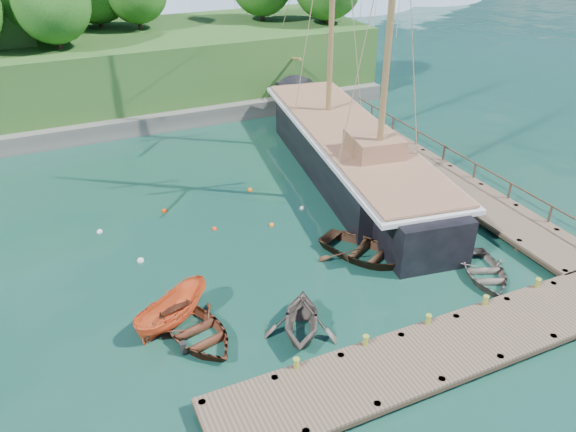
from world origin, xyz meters
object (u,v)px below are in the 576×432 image
at_px(rowboat_0, 198,338).
at_px(cabin_boat_white, 447,233).
at_px(rowboat_1, 301,334).
at_px(motorboat_orange, 174,323).
at_px(rowboat_2, 363,257).
at_px(rowboat_3, 484,277).
at_px(schooner, 349,156).

height_order(rowboat_0, cabin_boat_white, cabin_boat_white).
xyz_separation_m(rowboat_1, motorboat_orange, (-4.70, 2.87, 0.00)).
xyz_separation_m(rowboat_0, rowboat_2, (9.36, 2.29, 0.00)).
xyz_separation_m(rowboat_0, rowboat_1, (4.02, -1.53, 0.00)).
bearing_deg(rowboat_0, cabin_boat_white, -5.15).
bearing_deg(rowboat_3, schooner, 113.36).
height_order(rowboat_1, rowboat_2, rowboat_1).
xyz_separation_m(rowboat_1, rowboat_2, (5.34, 3.83, 0.00)).
bearing_deg(rowboat_1, rowboat_3, 27.78).
bearing_deg(rowboat_3, motorboat_orange, -168.59).
bearing_deg(motorboat_orange, cabin_boat_white, -116.01).
distance_m(rowboat_1, schooner, 16.00).
bearing_deg(schooner, rowboat_2, -106.79).
xyz_separation_m(rowboat_2, schooner, (4.26, 8.91, 1.23)).
bearing_deg(rowboat_1, cabin_boat_white, 48.09).
height_order(rowboat_1, motorboat_orange, rowboat_1).
xyz_separation_m(rowboat_0, cabin_boat_white, (14.73, 2.39, 0.00)).
bearing_deg(motorboat_orange, rowboat_2, -114.47).
xyz_separation_m(rowboat_3, motorboat_orange, (-14.43, 2.90, 0.00)).
bearing_deg(rowboat_0, schooner, 25.08).
distance_m(rowboat_2, motorboat_orange, 10.08).
height_order(motorboat_orange, schooner, schooner).
bearing_deg(rowboat_1, rowboat_0, -172.92).
bearing_deg(cabin_boat_white, rowboat_2, -161.54).
height_order(rowboat_0, rowboat_1, rowboat_1).
xyz_separation_m(rowboat_3, cabin_boat_white, (0.97, 3.95, 0.00)).
height_order(rowboat_3, cabin_boat_white, cabin_boat_white).
distance_m(rowboat_1, cabin_boat_white, 11.40).
bearing_deg(motorboat_orange, rowboat_1, -151.34).
height_order(rowboat_3, schooner, schooner).
xyz_separation_m(rowboat_3, schooner, (-0.14, 12.77, 1.23)).
bearing_deg(schooner, rowboat_0, -131.79).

